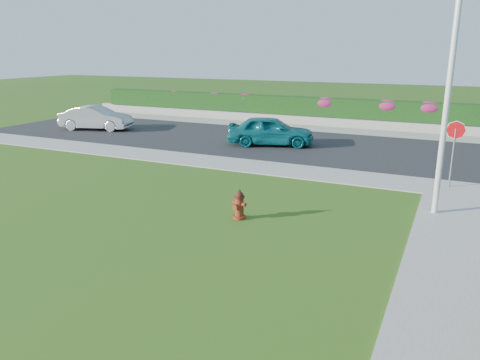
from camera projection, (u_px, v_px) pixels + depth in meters
The scene contains 18 objects.
ground at pixel (116, 255), 10.74m from camera, with size 120.00×120.00×0.00m, color black.
street_far at pixel (213, 137), 24.99m from camera, with size 26.00×8.00×0.04m, color black.
sidewalk_far at pixel (141, 154), 21.04m from camera, with size 24.00×2.00×0.04m, color gray.
curb_corner at pixel (457, 189), 15.72m from camera, with size 2.00×2.00×0.04m, color gray.
sidewalk_beyond at pixel (313, 129), 27.71m from camera, with size 34.00×2.00×0.04m, color gray.
retaining_wall at pixel (320, 121), 28.95m from camera, with size 34.00×0.40×0.60m, color gray.
hedge at pixel (321, 107), 28.80m from camera, with size 32.00×0.90×1.10m, color black.
fire_hydrant at pixel (239, 205), 12.94m from camera, with size 0.43×0.41×0.83m.
sedan_teal at pixel (270, 131), 22.69m from camera, with size 1.67×4.16×1.42m, color #0E636C.
sedan_silver at pixel (96, 118), 27.13m from camera, with size 1.43×4.11×1.36m, color #A0A1A7.
utility_pole at pixel (447, 99), 12.56m from camera, with size 0.16×0.16×6.51m, color silver.
stop_sign at pixel (455, 139), 15.50m from camera, with size 0.63×0.07×2.30m.
flower_clump_a at pixel (175, 95), 32.93m from camera, with size 1.05×0.68×0.53m, color #A71C5E.
flower_clump_b at pixel (215, 96), 31.62m from camera, with size 1.06×0.68×0.53m, color #A71C5E.
flower_clump_c at pixel (245, 98), 30.70m from camera, with size 1.11×0.71×0.55m, color #A71C5E.
flower_clump_d at pixel (326, 103), 28.50m from camera, with size 1.42×0.91×0.71m, color #A71C5E.
flower_clump_e at pixel (388, 106), 27.01m from camera, with size 1.43×0.92×0.71m, color #A71C5E.
flower_clump_f at pixel (430, 108), 26.09m from camera, with size 1.44×0.92×0.72m, color #A71C5E.
Camera 1 is at (6.79, -7.73, 4.54)m, focal length 35.00 mm.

